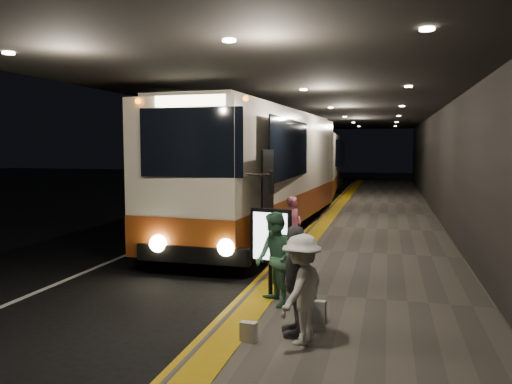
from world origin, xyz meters
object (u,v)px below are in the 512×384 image
at_px(passenger_waiting_grey, 296,280).
at_px(passenger_waiting_green, 275,259).
at_px(coach_main, 263,176).
at_px(info_sign, 271,238).
at_px(bag_polka, 317,311).
at_px(passenger_waiting_white, 302,289).
at_px(bag_plain, 249,332).
at_px(stanchion_post, 277,248).
at_px(coach_second, 314,168).
at_px(passenger_boarding, 294,227).

bearing_deg(passenger_waiting_grey, passenger_waiting_green, -171.80).
height_order(coach_main, info_sign, coach_main).
bearing_deg(bag_polka, passenger_waiting_green, 140.83).
xyz_separation_m(coach_main, bag_polka, (3.08, -8.72, -1.63)).
distance_m(passenger_waiting_green, passenger_waiting_white, 1.76).
bearing_deg(bag_polka, passenger_waiting_grey, -111.96).
bearing_deg(bag_plain, passenger_waiting_white, 12.97).
xyz_separation_m(coach_main, stanchion_post, (1.82, -5.96, -1.21)).
relative_size(coach_main, passenger_waiting_white, 8.33).
distance_m(coach_second, bag_polka, 20.47).
distance_m(passenger_waiting_white, passenger_waiting_grey, 0.32).
relative_size(coach_main, info_sign, 7.88).
bearing_deg(passenger_waiting_white, passenger_waiting_green, -137.93).
bearing_deg(stanchion_post, info_sign, -81.79).
relative_size(passenger_waiting_green, passenger_waiting_white, 1.05).
relative_size(passenger_boarding, passenger_waiting_green, 0.93).
xyz_separation_m(bag_plain, stanchion_post, (-0.42, 3.81, 0.46)).
bearing_deg(info_sign, passenger_boarding, 102.33).
bearing_deg(passenger_waiting_white, coach_main, -146.14).
relative_size(coach_main, passenger_boarding, 8.47).
bearing_deg(passenger_boarding, coach_second, 24.02).
distance_m(passenger_boarding, passenger_waiting_grey, 5.25).
distance_m(passenger_boarding, bag_plain, 5.66).
bearing_deg(passenger_waiting_green, passenger_waiting_white, -9.36).
distance_m(bag_polka, info_sign, 1.79).
xyz_separation_m(bag_polka, bag_plain, (-0.84, -1.06, -0.03)).
bearing_deg(bag_polka, passenger_waiting_white, -96.47).
height_order(bag_plain, stanchion_post, stanchion_post).
xyz_separation_m(passenger_waiting_grey, stanchion_post, (-1.02, 3.36, -0.23)).
height_order(passenger_boarding, stanchion_post, passenger_boarding).
xyz_separation_m(coach_main, passenger_waiting_grey, (2.84, -9.32, -0.97)).
bearing_deg(coach_second, passenger_waiting_grey, -86.02).
distance_m(passenger_boarding, info_sign, 3.46).
bearing_deg(coach_main, coach_second, 92.49).
bearing_deg(coach_second, bag_plain, -87.78).
relative_size(coach_main, coach_second, 1.12).
relative_size(passenger_boarding, bag_plain, 5.36).
relative_size(passenger_waiting_white, info_sign, 0.95).
height_order(coach_main, passenger_waiting_green, coach_main).
distance_m(coach_second, passenger_waiting_grey, 20.99).
height_order(coach_main, bag_plain, coach_main).
bearing_deg(bag_plain, coach_main, 102.91).
bearing_deg(bag_plain, passenger_waiting_green, 90.35).
height_order(passenger_boarding, bag_polka, passenger_boarding).
xyz_separation_m(coach_second, passenger_waiting_grey, (2.75, -20.80, -0.77)).
height_order(passenger_waiting_white, bag_plain, passenger_waiting_white).
bearing_deg(passenger_waiting_grey, info_sign, -172.45).
xyz_separation_m(coach_main, passenger_waiting_green, (2.23, -8.02, -0.97)).
distance_m(passenger_waiting_grey, info_sign, 1.92).
height_order(coach_second, passenger_boarding, coach_second).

